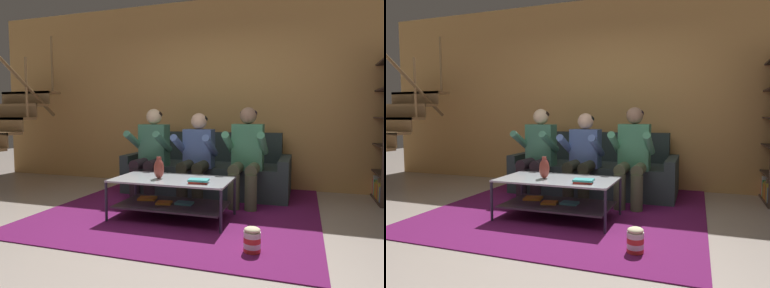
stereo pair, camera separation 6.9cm
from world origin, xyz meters
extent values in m
plane|color=#A99C92|center=(0.00, 0.00, 0.00)|extent=(16.80, 16.80, 0.00)
cube|color=tan|center=(0.00, 2.46, 1.45)|extent=(8.40, 0.12, 2.90)
cube|color=#A0794B|center=(-3.25, 1.33, 1.06)|extent=(0.99, 0.29, 0.04)
cube|color=olive|center=(-3.25, 1.20, 0.97)|extent=(0.99, 0.02, 0.22)
cube|color=#A0794B|center=(-3.25, 1.62, 1.27)|extent=(0.99, 0.29, 0.04)
cube|color=olive|center=(-3.25, 1.48, 1.19)|extent=(0.99, 0.02, 0.22)
cube|color=#A0794B|center=(-3.25, 1.90, 1.49)|extent=(0.99, 0.29, 0.04)
cube|color=olive|center=(-3.25, 1.77, 1.40)|extent=(0.99, 0.02, 0.22)
cylinder|color=#A0794B|center=(-2.80, 1.33, 1.53)|extent=(0.04, 0.04, 0.90)
cylinder|color=#A0794B|center=(-2.80, 1.90, 1.96)|extent=(0.04, 0.04, 0.90)
cylinder|color=brown|center=(-2.80, 1.04, 1.76)|extent=(0.05, 1.75, 1.33)
cube|color=#314042|center=(-0.11, 1.83, 0.21)|extent=(2.02, 0.94, 0.42)
cube|color=#293638|center=(-0.11, 2.22, 0.64)|extent=(2.02, 0.18, 0.43)
cube|color=#314042|center=(-1.19, 1.83, 0.27)|extent=(0.13, 0.94, 0.54)
cube|color=#314042|center=(0.97, 1.83, 0.27)|extent=(0.13, 0.94, 0.54)
cylinder|color=#2A2027|center=(-0.85, 1.06, 0.21)|extent=(0.14, 0.14, 0.42)
cylinder|color=#2A2027|center=(-0.65, 1.06, 0.21)|extent=(0.14, 0.14, 0.42)
cylinder|color=#2A2027|center=(-0.85, 1.23, 0.46)|extent=(0.14, 0.42, 0.14)
cylinder|color=#2A2027|center=(-0.65, 1.23, 0.46)|extent=(0.14, 0.42, 0.14)
cube|color=#458367|center=(-0.75, 1.44, 0.70)|extent=(0.38, 0.22, 0.56)
cylinder|color=#458367|center=(-0.95, 1.26, 0.76)|extent=(0.09, 0.49, 0.31)
cylinder|color=#458367|center=(-0.55, 1.26, 0.76)|extent=(0.09, 0.49, 0.31)
sphere|color=beige|center=(-0.75, 1.44, 1.09)|extent=(0.21, 0.21, 0.21)
ellipsoid|color=black|center=(-0.75, 1.46, 1.11)|extent=(0.21, 0.21, 0.13)
cylinder|color=#2C2E21|center=(-0.21, 1.06, 0.21)|extent=(0.14, 0.14, 0.42)
cylinder|color=#2C2E21|center=(-0.01, 1.06, 0.21)|extent=(0.14, 0.14, 0.42)
cylinder|color=#2C2E21|center=(-0.21, 1.23, 0.46)|extent=(0.14, 0.42, 0.14)
cylinder|color=#2C2E21|center=(-0.01, 1.23, 0.46)|extent=(0.14, 0.42, 0.14)
cube|color=#4F69A8|center=(-0.11, 1.44, 0.67)|extent=(0.38, 0.22, 0.50)
cylinder|color=#4F69A8|center=(-0.31, 1.26, 0.72)|extent=(0.09, 0.49, 0.31)
cylinder|color=#4F69A8|center=(0.10, 1.26, 0.72)|extent=(0.09, 0.49, 0.31)
sphere|color=beige|center=(-0.11, 1.44, 1.03)|extent=(0.21, 0.21, 0.21)
ellipsoid|color=black|center=(-0.11, 1.46, 1.05)|extent=(0.21, 0.21, 0.13)
cylinder|color=#515B3F|center=(0.43, 1.06, 0.21)|extent=(0.14, 0.14, 0.42)
cylinder|color=#515B3F|center=(0.63, 1.06, 0.21)|extent=(0.14, 0.14, 0.42)
cylinder|color=#515B3F|center=(0.43, 1.23, 0.46)|extent=(0.14, 0.42, 0.14)
cylinder|color=#515B3F|center=(0.63, 1.23, 0.46)|extent=(0.14, 0.42, 0.14)
cube|color=#48916B|center=(0.53, 1.44, 0.71)|extent=(0.38, 0.22, 0.57)
cylinder|color=#48916B|center=(0.33, 1.26, 0.77)|extent=(0.09, 0.49, 0.31)
cylinder|color=#48916B|center=(0.74, 1.26, 0.77)|extent=(0.09, 0.49, 0.31)
sphere|color=#947059|center=(0.53, 1.44, 1.10)|extent=(0.21, 0.21, 0.21)
ellipsoid|color=black|center=(0.53, 1.46, 1.13)|extent=(0.21, 0.21, 0.13)
cube|color=#B1B7BE|center=(-0.12, 0.51, 0.42)|extent=(1.24, 0.67, 0.02)
cube|color=#3E343F|center=(-0.12, 0.51, 0.15)|extent=(1.14, 0.62, 0.02)
cylinder|color=#2E293C|center=(-0.72, 0.19, 0.22)|extent=(0.03, 0.03, 0.43)
cylinder|color=#2E293C|center=(0.49, 0.19, 0.22)|extent=(0.03, 0.03, 0.43)
cylinder|color=#2E293C|center=(-0.72, 0.83, 0.22)|extent=(0.03, 0.03, 0.43)
cylinder|color=#2E293C|center=(0.49, 0.83, 0.22)|extent=(0.03, 0.03, 0.43)
cube|color=orange|center=(-0.45, 0.60, 0.17)|extent=(0.22, 0.20, 0.02)
cube|color=orange|center=(-0.20, 0.48, 0.17)|extent=(0.18, 0.17, 0.02)
cube|color=teal|center=(0.01, 0.53, 0.17)|extent=(0.18, 0.13, 0.02)
cube|color=#61154F|center=(-0.11, 1.07, 0.01)|extent=(3.00, 3.32, 0.01)
cube|color=#745269|center=(-0.11, 1.07, 0.01)|extent=(1.65, 1.83, 0.00)
ellipsoid|color=brown|center=(-0.25, 0.47, 0.54)|extent=(0.11, 0.11, 0.21)
cylinder|color=brown|center=(-0.25, 0.47, 0.64)|extent=(0.05, 0.05, 0.05)
cube|color=red|center=(0.22, 0.36, 0.44)|extent=(0.21, 0.18, 0.02)
cube|color=teal|center=(0.22, 0.36, 0.46)|extent=(0.21, 0.17, 0.02)
cube|color=#1C1E31|center=(2.23, 2.51, 0.11)|extent=(0.23, 0.04, 0.18)
cube|color=gold|center=(2.23, 2.46, 0.15)|extent=(0.23, 0.06, 0.26)
cube|color=silver|center=(2.22, 2.41, 0.11)|extent=(0.22, 0.04, 0.19)
cube|color=red|center=(2.21, 2.36, 0.13)|extent=(0.21, 0.04, 0.21)
cylinder|color=red|center=(0.83, -0.16, 0.02)|extent=(0.14, 0.14, 0.04)
cylinder|color=white|center=(0.83, -0.16, 0.06)|extent=(0.14, 0.14, 0.04)
cylinder|color=red|center=(0.83, -0.16, 0.11)|extent=(0.14, 0.14, 0.04)
cylinder|color=white|center=(0.83, -0.16, 0.15)|extent=(0.14, 0.14, 0.04)
ellipsoid|color=beige|center=(0.83, -0.16, 0.19)|extent=(0.13, 0.13, 0.05)
camera|label=1|loc=(1.21, -2.83, 1.08)|focal=32.00mm
camera|label=2|loc=(1.27, -2.80, 1.08)|focal=32.00mm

